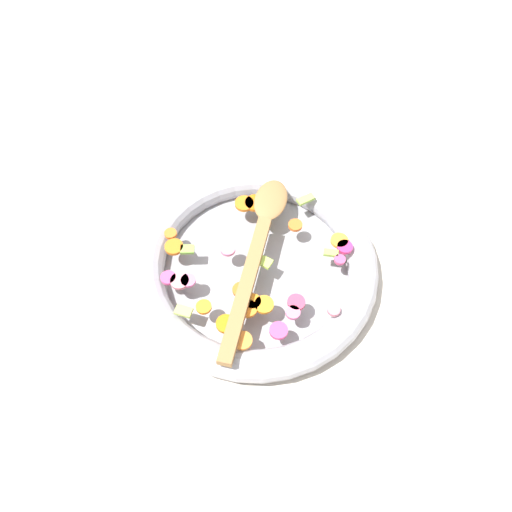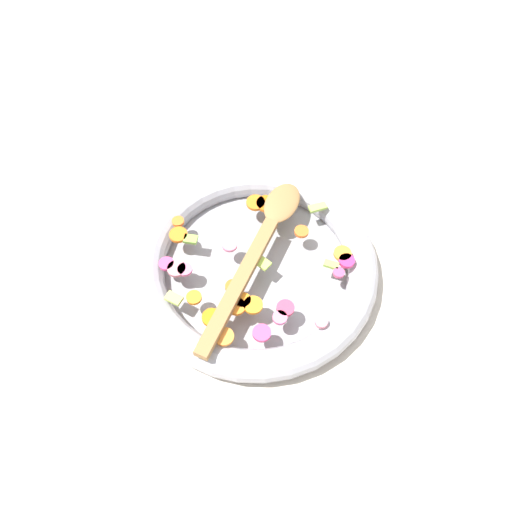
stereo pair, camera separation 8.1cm
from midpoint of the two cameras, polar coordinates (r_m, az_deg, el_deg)
The scene contains 4 objects.
ground_plane at distance 0.85m, azimuth 2.71°, elevation -2.04°, with size 4.00×4.00×0.00m, color beige.
skillet at distance 0.83m, azimuth 2.77°, elevation -1.26°, with size 0.41×0.41×0.05m.
chopped_vegetables at distance 0.79m, azimuth 1.93°, elevation -1.64°, with size 0.29×0.32×0.01m.
wooden_spoon at distance 0.81m, azimuth 3.36°, elevation 1.22°, with size 0.33×0.20×0.01m.
Camera 2 is at (0.44, -0.03, 0.73)m, focal length 35.00 mm.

